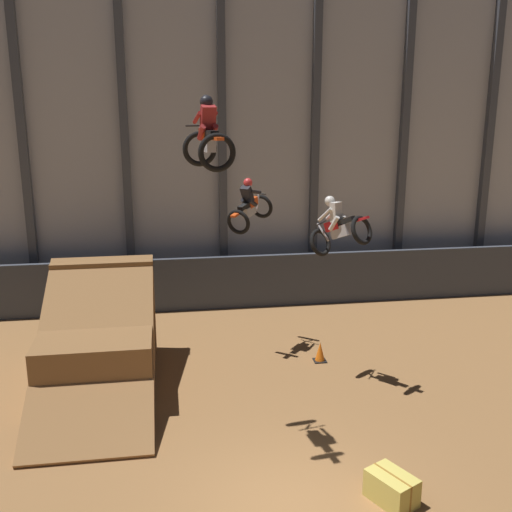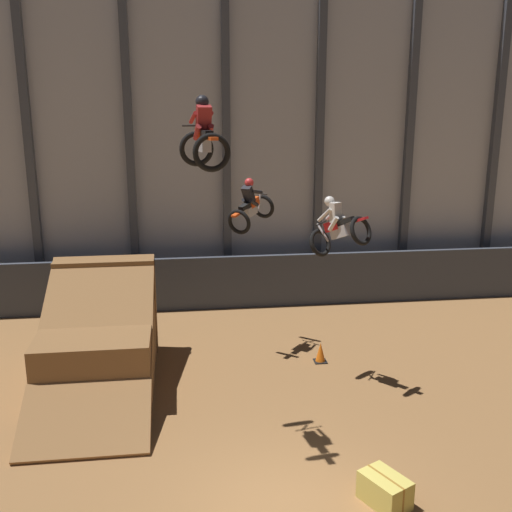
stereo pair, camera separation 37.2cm
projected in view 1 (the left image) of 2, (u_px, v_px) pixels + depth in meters
The scene contains 9 objects.
ground_plane at pixel (291, 509), 11.02m from camera, with size 60.00×60.00×0.00m, color olive.
arena_back_wall at pixel (222, 136), 21.29m from camera, with size 32.00×0.40×12.09m.
lower_barrier at pixel (227, 283), 21.44m from camera, with size 31.36×0.20×1.92m.
dirt_ramp at pixel (101, 343), 15.93m from camera, with size 2.85×5.93×3.02m.
rider_bike_left_air at pixel (208, 139), 11.76m from camera, with size 0.98×1.79×1.46m.
rider_bike_center_air at pixel (249, 207), 17.23m from camera, with size 1.56×1.72×1.57m.
rider_bike_right_air at pixel (338, 228), 15.06m from camera, with size 1.55×1.79×1.66m.
traffic_cone_near_ramp at pixel (320, 352), 17.18m from camera, with size 0.36×0.36×0.58m.
hay_bale_trackside at pixel (392, 488), 11.15m from camera, with size 0.94×1.07×0.57m.
Camera 1 is at (-2.07, -9.28, 7.29)m, focal length 42.00 mm.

